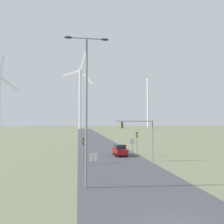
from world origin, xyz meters
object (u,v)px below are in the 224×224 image
Objects in this scene: stop_sign_near at (93,160)px; wind_turbine_left at (80,93)px; streetlamp at (86,95)px; traffic_light_mast_overhead at (140,131)px; wind_turbine_center at (148,98)px; traffic_light_post_near_right at (137,138)px; wind_turbine_far_left at (0,96)px; stop_sign_far at (133,144)px; car_approaching at (120,150)px; traffic_light_post_mid_left at (86,137)px; traffic_light_post_near_left at (83,145)px.

wind_turbine_left is (-0.04, 162.80, 27.90)m from stop_sign_near.
traffic_light_mast_overhead is at bearing 54.75° from streetlamp.
wind_turbine_center is at bearing 70.41° from streetlamp.
wind_turbine_left reaches higher than traffic_light_post_near_right.
wind_turbine_far_left is 72.41m from wind_turbine_left.
car_approaching is at bearing -177.53° from stop_sign_far.
traffic_light_post_mid_left reaches higher than stop_sign_far.
stop_sign_far is 0.68× the size of traffic_light_post_near_right.
traffic_light_post_near_left is 0.87× the size of traffic_light_post_near_right.
stop_sign_far is 2.39m from car_approaching.
wind_turbine_far_left is (-77.00, 174.02, 23.70)m from traffic_light_mast_overhead.
traffic_light_mast_overhead is (7.89, 11.17, -3.54)m from streetlamp.
wind_turbine_left reaches higher than traffic_light_post_mid_left.
traffic_light_post_mid_left is 0.72× the size of traffic_light_mast_overhead.
traffic_light_post_mid_left is 0.06× the size of wind_turbine_left.
wind_turbine_center is at bearing 70.44° from car_approaching.
wind_turbine_center reaches higher than streetlamp.
car_approaching is 0.06× the size of wind_turbine_center.
streetlamp is at bearing -125.25° from traffic_light_mast_overhead.
stop_sign_near is at bearing -132.93° from traffic_light_mast_overhead.
streetlamp is 3.75× the size of traffic_light_post_near_left.
traffic_light_post_mid_left is at bearing 178.21° from car_approaching.
wind_turbine_left is (0.22, 149.46, 26.48)m from traffic_light_post_mid_left.
stop_sign_near is at bearing -111.73° from car_approaching.
traffic_light_post_near_right is 0.94× the size of traffic_light_post_mid_left.
wind_turbine_left reaches higher than wind_turbine_far_left.
wind_turbine_left reaches higher than traffic_light_post_near_left.
wind_turbine_left is at bearing 92.86° from stop_sign_far.
traffic_light_post_near_right reaches higher than stop_sign_near.
traffic_light_post_near_right is 0.67× the size of traffic_light_mast_overhead.
wind_turbine_center is (64.96, 191.33, 28.82)m from traffic_light_post_near_right.
streetlamp reaches higher than car_approaching.
traffic_light_post_near_left is 9.78m from traffic_light_post_near_right.
wind_turbine_center is at bearing 71.02° from stop_sign_far.
traffic_light_post_near_left is at bearing -135.08° from car_approaching.
stop_sign_far is at bearing -65.31° from wind_turbine_far_left.
traffic_light_mast_overhead reaches higher than car_approaching.
stop_sign_near is 0.40× the size of traffic_light_mast_overhead.
traffic_light_post_near_left is at bearing -90.30° from wind_turbine_left.
traffic_light_mast_overhead is at bearing -72.15° from car_approaching.
wind_turbine_left is at bearing 92.95° from traffic_light_post_near_right.
streetlamp is 4.76× the size of stop_sign_far.
traffic_light_mast_overhead is at bearing 47.07° from stop_sign_near.
traffic_light_post_near_left is at bearing -95.53° from traffic_light_post_mid_left.
traffic_light_post_near_right is 4.39m from traffic_light_mast_overhead.
streetlamp is 7.16m from stop_sign_near.
traffic_light_post_mid_left is 205.24m from wind_turbine_center.
wind_turbine_left is (-7.09, 155.22, 25.30)m from traffic_light_mast_overhead.
traffic_light_mast_overhead is 157.43m from wind_turbine_left.
wind_turbine_left is at bearing -15.05° from wind_turbine_far_left.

